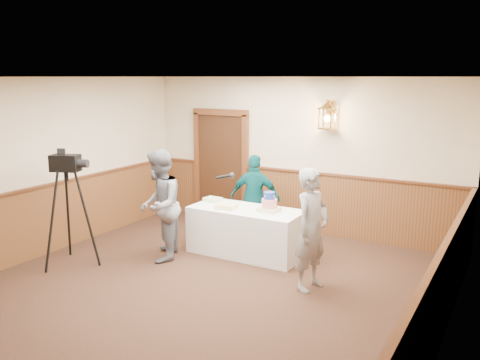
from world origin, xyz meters
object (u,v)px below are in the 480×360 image
(sheet_cake_yellow, at_px, (226,206))
(tv_camera_rig, at_px, (69,216))
(baker, at_px, (312,229))
(interviewer, at_px, (160,205))
(tiered_cake, at_px, (269,204))
(display_table, at_px, (246,231))
(sheet_cake_green, at_px, (213,200))
(assistant_p, at_px, (255,198))

(sheet_cake_yellow, height_order, tv_camera_rig, tv_camera_rig)
(baker, distance_m, tv_camera_rig, 3.61)
(interviewer, xyz_separation_m, tv_camera_rig, (-1.04, -0.85, -0.11))
(baker, bearing_deg, tiered_cake, 64.34)
(display_table, bearing_deg, baker, -28.06)
(sheet_cake_yellow, xyz_separation_m, baker, (1.68, -0.60, 0.04))
(sheet_cake_yellow, bearing_deg, interviewer, -136.83)
(sheet_cake_green, relative_size, baker, 0.16)
(interviewer, bearing_deg, sheet_cake_yellow, 105.57)
(assistant_p, bearing_deg, baker, 125.27)
(tiered_cake, height_order, sheet_cake_green, tiered_cake)
(assistant_p, bearing_deg, sheet_cake_yellow, 74.49)
(tiered_cake, height_order, baker, baker)
(tv_camera_rig, bearing_deg, interviewer, 18.02)
(sheet_cake_yellow, relative_size, assistant_p, 0.22)
(sheet_cake_green, bearing_deg, display_table, -11.32)
(interviewer, xyz_separation_m, baker, (2.44, 0.12, -0.04))
(sheet_cake_yellow, bearing_deg, display_table, 27.83)
(baker, relative_size, assistant_p, 1.10)
(display_table, distance_m, tv_camera_rig, 2.72)
(sheet_cake_green, xyz_separation_m, tv_camera_rig, (-1.36, -1.86, -0.02))
(assistant_p, bearing_deg, display_table, 95.10)
(sheet_cake_yellow, distance_m, interviewer, 1.05)
(tiered_cake, bearing_deg, display_table, -174.35)
(tiered_cake, xyz_separation_m, sheet_cake_green, (-1.11, 0.11, -0.09))
(interviewer, distance_m, tv_camera_rig, 1.35)
(display_table, distance_m, interviewer, 1.44)
(tiered_cake, xyz_separation_m, tv_camera_rig, (-2.47, -1.75, -0.11))
(display_table, distance_m, tiered_cake, 0.63)
(tiered_cake, distance_m, assistant_p, 0.94)
(interviewer, bearing_deg, assistant_p, 125.61)
(sheet_cake_green, height_order, interviewer, interviewer)
(tiered_cake, height_order, sheet_cake_yellow, tiered_cake)
(display_table, relative_size, sheet_cake_green, 6.64)
(sheet_cake_yellow, xyz_separation_m, sheet_cake_green, (-0.44, 0.29, -0.00))
(display_table, xyz_separation_m, tv_camera_rig, (-2.08, -1.71, 0.38))
(display_table, xyz_separation_m, baker, (1.40, -0.75, 0.45))
(tv_camera_rig, bearing_deg, sheet_cake_green, 32.47)
(sheet_cake_green, distance_m, tv_camera_rig, 2.30)
(interviewer, bearing_deg, sheet_cake_green, 134.63)
(sheet_cake_yellow, xyz_separation_m, tv_camera_rig, (-1.80, -1.56, -0.03))
(interviewer, distance_m, assistant_p, 1.80)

